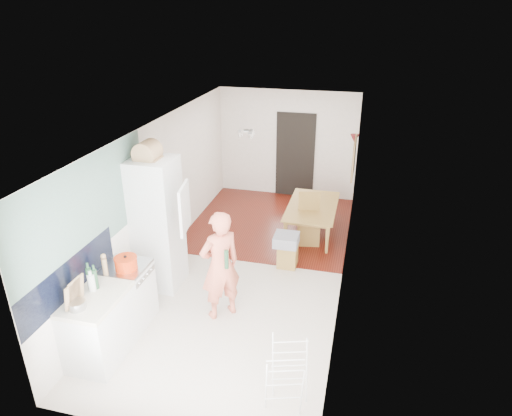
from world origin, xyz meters
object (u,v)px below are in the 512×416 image
at_px(dining_table, 313,222).
at_px(drying_rack, 287,378).
at_px(stool, 288,255).
at_px(person, 220,256).
at_px(dining_chair, 309,219).

bearing_deg(dining_table, drying_rack, -176.51).
height_order(dining_table, stool, dining_table).
relative_size(stool, drying_rack, 0.53).
bearing_deg(stool, person, -113.70).
distance_m(stool, drying_rack, 3.07).
height_order(person, drying_rack, person).
relative_size(dining_chair, drying_rack, 1.22).
bearing_deg(drying_rack, person, 113.88).
relative_size(dining_table, dining_chair, 1.47).
xyz_separation_m(dining_table, drying_rack, (0.27, -4.38, 0.15)).
height_order(person, dining_table, person).
bearing_deg(drying_rack, dining_table, 76.49).
distance_m(dining_table, dining_chair, 0.48).
distance_m(dining_table, stool, 1.39).
relative_size(dining_table, stool, 3.36).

